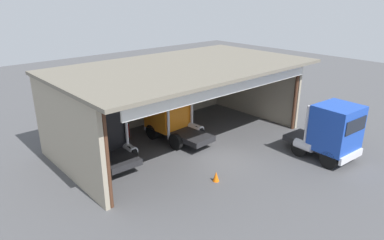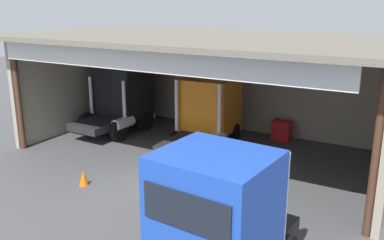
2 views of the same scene
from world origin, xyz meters
The scene contains 8 objects.
ground_plane centered at (0.00, 0.00, 0.00)m, with size 80.00×80.00×0.00m, color #4C4C4F.
workshop_shed centered at (0.00, 4.92, 3.75)m, with size 16.35×9.62×5.34m.
truck_black_center_right_bay centered at (-5.50, 4.78, 1.90)m, with size 2.73×4.42×3.62m.
truck_orange_right_bay centered at (-0.27, 4.80, 1.71)m, with size 2.73×5.10×3.30m.
truck_blue_yard_outside centered at (4.91, -4.17, 1.84)m, with size 2.72×4.43×3.50m.
oil_drum centered at (-2.61, 7.07, 0.46)m, with size 0.58×0.58×0.91m, color #B21E19.
tool_cart centered at (2.50, 7.49, 0.50)m, with size 0.90×0.60×1.00m, color red.
traffic_cone centered at (-2.16, -1.46, 0.28)m, with size 0.36×0.36×0.56m, color orange.
Camera 1 is at (-14.09, -12.94, 9.65)m, focal length 32.36 mm.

